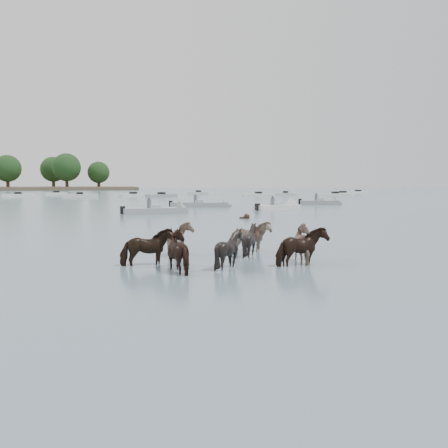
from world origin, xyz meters
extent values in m
plane|color=slate|center=(0.00, 0.00, 0.00)|extent=(400.00, 400.00, 0.00)
imported|color=black|center=(-0.49, -0.82, 0.47)|extent=(1.65, 0.90, 1.33)
imported|color=tan|center=(0.87, 1.04, 0.46)|extent=(1.13, 1.32, 1.31)
imported|color=black|center=(3.13, 0.34, 0.45)|extent=(1.43, 1.34, 1.29)
imported|color=gray|center=(3.39, 1.24, 0.46)|extent=(1.57, 0.77, 1.30)
imported|color=black|center=(0.44, -1.98, 0.48)|extent=(1.71, 1.75, 1.34)
imported|color=black|center=(1.82, -1.77, 0.47)|extent=(1.26, 1.13, 1.33)
imported|color=black|center=(3.99, -2.04, 0.49)|extent=(1.73, 1.07, 1.36)
imported|color=#86715B|center=(4.51, -1.31, 0.49)|extent=(1.50, 1.63, 1.37)
sphere|color=black|center=(8.01, 16.54, 0.12)|extent=(0.44, 0.44, 0.44)
cube|color=black|center=(7.76, 16.54, 0.02)|extent=(0.50, 0.22, 0.18)
cube|color=gray|center=(2.36, 23.11, 0.20)|extent=(5.21, 2.34, 0.55)
cone|color=gray|center=(4.84, 23.49, 0.20)|extent=(1.13, 1.72, 1.60)
cube|color=#99ADB7|center=(2.36, 23.11, 0.55)|extent=(0.96, 1.23, 0.35)
cube|color=black|center=(-0.12, 22.73, 0.35)|extent=(0.40, 0.40, 0.60)
cylinder|color=#595966|center=(1.96, 23.11, 0.75)|extent=(0.36, 0.36, 0.70)
sphere|color=#595966|center=(1.96, 23.11, 1.20)|extent=(0.24, 0.24, 0.24)
cube|color=gray|center=(7.92, 32.41, 0.20)|extent=(5.98, 2.86, 0.55)
cone|color=gray|center=(10.73, 31.76, 0.20)|extent=(1.24, 1.76, 1.60)
cube|color=#99ADB7|center=(7.92, 32.41, 0.55)|extent=(1.03, 1.27, 0.35)
cube|color=black|center=(5.11, 33.06, 0.35)|extent=(0.42, 0.42, 0.60)
cylinder|color=#595966|center=(7.52, 32.41, 0.75)|extent=(0.36, 0.36, 0.70)
sphere|color=#595966|center=(7.52, 32.41, 1.20)|extent=(0.24, 0.24, 0.24)
cube|color=silver|center=(13.55, 25.34, 0.20)|extent=(4.51, 2.73, 0.55)
cone|color=silver|center=(15.58, 25.94, 0.20)|extent=(1.32, 1.79, 1.60)
cube|color=#99ADB7|center=(13.55, 25.34, 0.55)|extent=(1.08, 1.30, 0.35)
cube|color=black|center=(11.52, 24.74, 0.35)|extent=(0.43, 0.43, 0.60)
cylinder|color=#595966|center=(13.15, 25.34, 0.75)|extent=(0.36, 0.36, 0.70)
sphere|color=#595966|center=(13.15, 25.34, 1.20)|extent=(0.24, 0.24, 0.24)
cube|color=gray|center=(22.04, 34.38, 0.20)|extent=(4.62, 2.76, 0.55)
cone|color=gray|center=(24.12, 33.77, 0.20)|extent=(1.32, 1.79, 1.60)
cube|color=#99ADB7|center=(22.04, 34.38, 0.55)|extent=(1.08, 1.30, 0.35)
cube|color=black|center=(19.96, 35.00, 0.35)|extent=(0.43, 0.43, 0.60)
cylinder|color=#595966|center=(21.64, 34.38, 0.75)|extent=(0.36, 0.36, 0.70)
sphere|color=#595966|center=(21.64, 34.38, 1.20)|extent=(0.24, 0.24, 0.24)
cube|color=silver|center=(-15.07, 71.90, 0.22)|extent=(5.26, 3.33, 0.60)
cube|color=black|center=(-15.07, 71.90, 0.60)|extent=(1.31, 1.31, 0.50)
cube|color=silver|center=(-9.80, 82.06, 0.22)|extent=(4.28, 2.65, 0.60)
cube|color=black|center=(-9.80, 82.06, 0.60)|extent=(1.26, 1.26, 0.50)
cube|color=silver|center=(-4.95, 68.22, 0.22)|extent=(5.72, 1.88, 0.60)
cube|color=black|center=(-4.95, 68.22, 0.60)|extent=(1.07, 1.07, 0.50)
cube|color=silver|center=(3.74, 68.11, 0.22)|extent=(4.97, 3.34, 0.60)
cube|color=black|center=(3.74, 68.11, 0.60)|extent=(1.32, 1.32, 0.50)
cube|color=gray|center=(8.16, 64.85, 0.22)|extent=(5.46, 3.60, 0.60)
cube|color=black|center=(8.16, 64.85, 0.60)|extent=(1.33, 1.33, 0.50)
cube|color=silver|center=(17.63, 80.77, 0.22)|extent=(4.60, 3.00, 0.60)
cube|color=black|center=(17.63, 80.77, 0.60)|extent=(1.30, 1.30, 0.50)
cube|color=silver|center=(25.16, 65.14, 0.22)|extent=(5.80, 1.80, 0.60)
cube|color=black|center=(25.16, 65.14, 0.60)|extent=(1.05, 1.05, 0.50)
cube|color=silver|center=(31.65, 68.73, 0.22)|extent=(4.37, 3.03, 0.60)
cube|color=black|center=(31.65, 68.73, 0.60)|extent=(1.32, 1.32, 0.50)
cube|color=silver|center=(38.39, 62.26, 0.22)|extent=(5.45, 1.63, 0.60)
cube|color=black|center=(38.39, 62.26, 0.60)|extent=(1.02, 1.02, 0.50)
cube|color=silver|center=(42.32, 66.78, 0.22)|extent=(4.72, 2.85, 0.60)
cube|color=black|center=(42.32, 66.78, 0.60)|extent=(1.27, 1.27, 0.50)
cube|color=silver|center=(52.40, 78.79, 0.22)|extent=(6.06, 3.20, 0.60)
cube|color=black|center=(52.40, 78.79, 0.60)|extent=(1.25, 1.25, 0.50)
cylinder|color=#382619|center=(-28.72, 144.12, 1.84)|extent=(1.00, 1.00, 3.68)
sphere|color=black|center=(-28.72, 144.12, 6.65)|extent=(8.18, 8.18, 8.18)
cylinder|color=#382619|center=(-16.43, 154.40, 1.86)|extent=(1.00, 1.00, 3.72)
sphere|color=black|center=(-16.43, 154.40, 6.72)|extent=(8.26, 8.26, 8.26)
cylinder|color=#382619|center=(-11.53, 143.33, 1.96)|extent=(1.00, 1.00, 3.92)
sphere|color=black|center=(-11.53, 143.33, 7.08)|extent=(8.71, 8.71, 8.71)
cylinder|color=#382619|center=(-1.90, 146.18, 1.56)|extent=(1.00, 1.00, 3.12)
sphere|color=black|center=(-1.90, 146.18, 5.63)|extent=(6.93, 6.93, 6.93)
camera|label=1|loc=(-1.85, -15.39, 2.51)|focal=38.82mm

